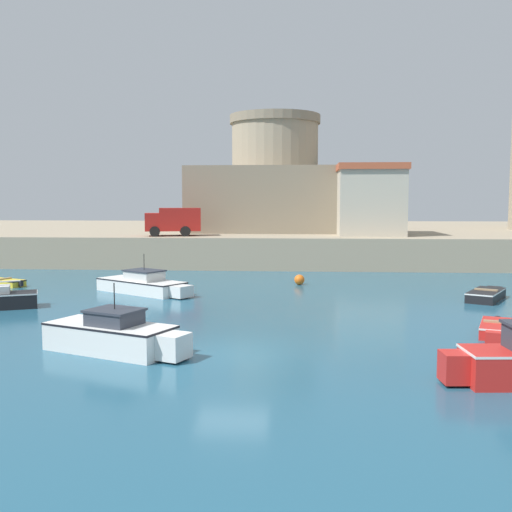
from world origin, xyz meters
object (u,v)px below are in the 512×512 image
Objects in this scene: dinghy_yellow_1 at (4,282)px; motorboat_white_8 at (114,335)px; truck_on_quay at (173,220)px; mooring_buoy at (299,280)px; dinghy_red_4 at (496,328)px; motorboat_white_5 at (144,284)px; fortress at (275,190)px; harbor_shed_near_wharf at (369,200)px; dinghy_black_2 at (486,294)px.

dinghy_yellow_1 is 0.58× the size of motorboat_white_8.
motorboat_white_8 is 1.17× the size of truck_on_quay.
mooring_buoy reaches higher than dinghy_yellow_1.
motorboat_white_5 reaches higher than dinghy_red_4.
fortress is 2.05× the size of harbor_shed_near_wharf.
motorboat_white_5 is at bearing -104.76° from fortress.
motorboat_white_5 is 14.26m from truck_on_quay.
truck_on_quay reaches higher than motorboat_white_5.
motorboat_white_5 is at bearing 149.58° from dinghy_red_4.
fortress is (15.71, 22.15, 5.99)m from dinghy_yellow_1.
dinghy_red_4 is (-2.26, -8.54, -0.02)m from dinghy_black_2.
motorboat_white_8 is 32.66m from harbor_shed_near_wharf.
dinghy_yellow_1 is 0.96× the size of dinghy_red_4.
harbor_shed_near_wharf reaches higher than motorboat_white_5.
mooring_buoy is 0.09× the size of harbor_shed_near_wharf.
dinghy_black_2 is at bearing -3.18° from motorboat_white_5.
dinghy_black_2 is at bearing -77.02° from harbor_shed_near_wharf.
dinghy_red_4 is 29.42m from truck_on_quay.
mooring_buoy is (-9.79, 4.98, 0.04)m from dinghy_black_2.
harbor_shed_near_wharf is at bearing 68.19° from motorboat_white_8.
motorboat_white_5 is (-18.55, 1.03, 0.21)m from dinghy_black_2.
fortress reaches higher than mooring_buoy.
harbor_shed_near_wharf is at bearing 66.28° from mooring_buoy.
harbor_shed_near_wharf is (8.00, -7.58, -0.93)m from fortress.
fortress is at bearing 96.50° from mooring_buoy.
dinghy_yellow_1 is 0.68× the size of truck_on_quay.
mooring_buoy is (6.34, 17.11, -0.27)m from motorboat_white_8.
harbor_shed_near_wharf is (-1.86, 26.41, 5.03)m from dinghy_red_4.
motorboat_white_8 is at bearing -96.09° from fortress.
fortress is at bearing 54.65° from dinghy_yellow_1.
truck_on_quay is at bearing 142.98° from dinghy_black_2.
truck_on_quay is (-17.48, 23.42, 3.40)m from dinghy_red_4.
fortress is at bearing 106.18° from dinghy_red_4.
dinghy_red_4 is at bearing -53.27° from truck_on_quay.
harbor_shed_near_wharf is at bearing -43.44° from fortress.
truck_on_quay reaches higher than dinghy_red_4.
fortress is 11.06m from harbor_shed_near_wharf.
motorboat_white_5 is at bearing -130.59° from harbor_shed_near_wharf.
motorboat_white_5 is 1.13× the size of motorboat_white_8.
fortress is (-12.12, 25.46, 5.94)m from dinghy_black_2.
dinghy_yellow_1 is 0.43× the size of harbor_shed_near_wharf.
dinghy_yellow_1 is 14.54m from truck_on_quay.
motorboat_white_8 is 0.75× the size of harbor_shed_near_wharf.
motorboat_white_5 is 0.41× the size of fortress.
dinghy_black_2 is 0.54× the size of harbor_shed_near_wharf.
motorboat_white_5 is 1.32× the size of truck_on_quay.
dinghy_yellow_1 is at bearing -174.68° from mooring_buoy.
dinghy_yellow_1 is 9.56m from motorboat_white_5.
dinghy_yellow_1 is 18.12m from mooring_buoy.
truck_on_quay reaches higher than motorboat_white_8.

